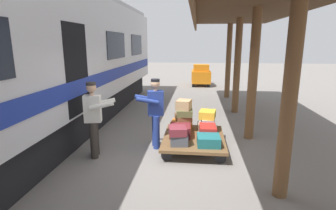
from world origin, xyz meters
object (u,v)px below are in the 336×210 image
(suitcase_maroon_trunk, at_px, (180,131))
(suitcase_orange_carryall, at_px, (182,125))
(suitcase_yellow_case, at_px, (207,114))
(suitcase_burgundy_valise, at_px, (178,131))
(suitcase_gray_aluminum, at_px, (207,121))
(suitcase_brown_leather, at_px, (183,118))
(suitcase_slate_roller, at_px, (179,139))
(porter_by_door, at_px, (94,117))
(baggage_tug, at_px, (201,75))
(suitcase_olive_duffel, at_px, (184,112))
(suitcase_teal_softside, at_px, (208,140))
(train_car, at_px, (13,64))
(porter_in_overalls, at_px, (155,111))
(suitcase_red_plastic, at_px, (208,131))
(suitcase_cream_canvas, at_px, (207,127))
(luggage_cart, at_px, (194,138))
(suitcase_tan_vintage, at_px, (184,105))

(suitcase_maroon_trunk, distance_m, suitcase_orange_carryall, 0.52)
(suitcase_yellow_case, height_order, suitcase_burgundy_valise, suitcase_yellow_case)
(suitcase_gray_aluminum, xyz_separation_m, suitcase_brown_leather, (0.63, -0.01, 0.06))
(suitcase_slate_roller, distance_m, porter_by_door, 1.95)
(baggage_tug, bearing_deg, suitcase_olive_duffel, 86.76)
(suitcase_teal_softside, height_order, suitcase_brown_leather, suitcase_brown_leather)
(suitcase_yellow_case, relative_size, suitcase_olive_duffel, 0.93)
(train_car, xyz_separation_m, porter_by_door, (-1.89, 0.20, -1.14))
(suitcase_teal_softside, distance_m, porter_in_overalls, 1.47)
(suitcase_red_plastic, distance_m, porter_in_overalls, 1.37)
(suitcase_orange_carryall, distance_m, baggage_tug, 9.51)
(suitcase_brown_leather, bearing_deg, suitcase_yellow_case, 178.87)
(suitcase_maroon_trunk, bearing_deg, suitcase_yellow_case, -142.57)
(suitcase_orange_carryall, relative_size, suitcase_cream_canvas, 1.07)
(suitcase_cream_canvas, height_order, baggage_tug, baggage_tug)
(suitcase_teal_softside, xyz_separation_m, suitcase_burgundy_valise, (0.69, 0.03, 0.21))
(suitcase_orange_carryall, height_order, suitcase_yellow_case, suitcase_yellow_case)
(suitcase_olive_duffel, bearing_deg, suitcase_slate_roller, 85.98)
(suitcase_brown_leather, bearing_deg, suitcase_slate_roller, 87.92)
(train_car, xyz_separation_m, baggage_tug, (-4.38, -10.51, -1.43))
(suitcase_slate_roller, xyz_separation_m, suitcase_brown_leather, (-0.04, -1.04, 0.20))
(suitcase_gray_aluminum, bearing_deg, baggage_tug, -89.65)
(train_car, relative_size, luggage_cart, 9.01)
(suitcase_teal_softside, distance_m, baggage_tug, 10.53)
(suitcase_olive_duffel, relative_size, baggage_tug, 0.29)
(suitcase_tan_vintage, distance_m, porter_in_overalls, 0.83)
(suitcase_orange_carryall, distance_m, suitcase_burgundy_valise, 1.09)
(luggage_cart, distance_m, suitcase_cream_canvas, 0.63)
(suitcase_gray_aluminum, bearing_deg, suitcase_red_plastic, 88.91)
(suitcase_slate_roller, height_order, suitcase_tan_vintage, suitcase_tan_vintage)
(suitcase_maroon_trunk, bearing_deg, suitcase_cream_canvas, -141.61)
(suitcase_orange_carryall, relative_size, baggage_tug, 0.30)
(suitcase_brown_leather, relative_size, suitcase_tan_vintage, 1.28)
(suitcase_red_plastic, height_order, porter_in_overalls, porter_in_overalls)
(train_car, relative_size, suitcase_red_plastic, 29.81)
(suitcase_cream_canvas, xyz_separation_m, suitcase_olive_duffel, (0.59, 0.03, 0.38))
(suitcase_brown_leather, distance_m, suitcase_burgundy_valise, 1.08)
(suitcase_brown_leather, relative_size, suitcase_olive_duffel, 1.04)
(luggage_cart, height_order, suitcase_burgundy_valise, suitcase_burgundy_valise)
(suitcase_yellow_case, bearing_deg, suitcase_olive_duffel, 1.22)
(train_car, bearing_deg, suitcase_red_plastic, -173.53)
(suitcase_brown_leather, bearing_deg, suitcase_cream_canvas, -179.81)
(suitcase_cream_canvas, bearing_deg, porter_by_door, 25.72)
(suitcase_maroon_trunk, bearing_deg, suitcase_burgundy_valise, 87.03)
(suitcase_cream_canvas, bearing_deg, suitcase_teal_softside, 90.00)
(suitcase_maroon_trunk, xyz_separation_m, suitcase_teal_softside, (-0.66, 0.52, -0.03))
(suitcase_maroon_trunk, height_order, suitcase_yellow_case, suitcase_yellow_case)
(suitcase_orange_carryall, bearing_deg, suitcase_cream_canvas, 180.00)
(suitcase_burgundy_valise, bearing_deg, suitcase_cream_canvas, -122.55)
(suitcase_cream_canvas, relative_size, suitcase_olive_duffel, 0.96)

